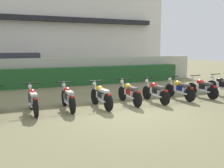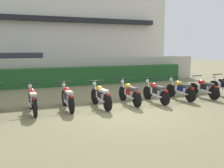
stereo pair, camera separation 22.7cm
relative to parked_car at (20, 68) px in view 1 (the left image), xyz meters
The scene contains 13 objects.
ground 10.41m from the parked_car, 73.73° to the right, with size 60.00×60.00×0.00m, color olive.
building 6.62m from the parked_car, 60.15° to the left, with size 18.40×6.50×8.10m.
compound_wall 3.57m from the parked_car, 35.47° to the right, with size 17.48×0.30×1.60m, color #BCB7A8.
hedge_row 4.03m from the parked_car, 43.63° to the right, with size 13.99×0.70×1.06m, color #235628.
parked_car is the anchor object (origin of this frame).
motorcycle_in_row_2 8.59m from the parked_car, 90.80° to the right, with size 0.60×1.91×0.98m.
motorcycle_in_row_3 8.65m from the parked_car, 82.75° to the right, with size 0.60×1.86×0.96m.
motorcycle_in_row_4 9.06m from the parked_car, 75.31° to the right, with size 0.60×1.85×0.97m.
motorcycle_in_row_5 9.29m from the parked_car, 67.46° to the right, with size 0.60×1.90×0.96m.
motorcycle_in_row_6 9.90m from the parked_car, 61.71° to the right, with size 0.60×1.85×0.94m.
motorcycle_in_row_7 10.48m from the parked_car, 55.14° to the right, with size 0.60×1.84×0.95m.
motorcycle_in_row_8 11.25m from the parked_car, 50.11° to the right, with size 0.60×1.84×0.94m.
motorcycle_in_row_9 12.06m from the parked_car, 46.12° to the right, with size 0.60×1.85×0.97m.
Camera 1 is at (-3.90, -7.47, 2.21)m, focal length 40.86 mm.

